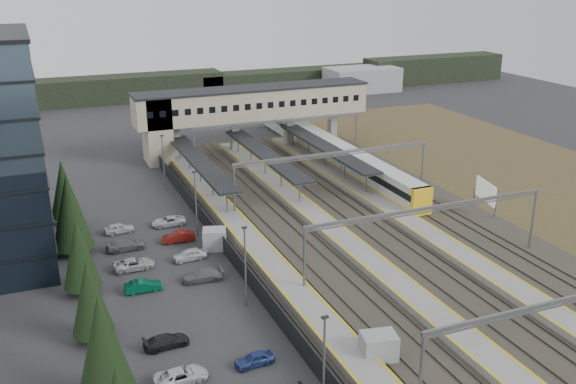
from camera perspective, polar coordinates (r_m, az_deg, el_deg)
name	(u,v)px	position (r m, az deg, el deg)	size (l,w,h in m)	color
ground	(291,258)	(71.05, 0.31, -5.89)	(220.00, 220.00, 0.00)	#2B2B2D
conifer_row	(83,266)	(61.05, -17.74, -6.31)	(4.42, 49.82, 9.50)	black
car_park	(183,303)	(61.76, -9.35, -9.69)	(10.53, 44.59, 1.30)	#ACACB1
lampposts	(217,228)	(67.97, -6.34, -3.23)	(0.50, 53.25, 8.07)	slate
fence	(221,242)	(72.97, -5.94, -4.42)	(0.08, 90.00, 2.00)	#26282B
relay_cabin_near	(379,347)	(54.07, 8.06, -13.50)	(3.17, 2.57, 2.36)	#989B9D
relay_cabin_far	(215,239)	(73.30, -6.55, -4.17)	(3.12, 2.84, 2.37)	#989B9D
rail_corridor	(346,227)	(78.72, 5.20, -3.12)	(34.00, 90.00, 0.92)	#322B26
canopies	(265,154)	(95.64, -2.05, 3.38)	(23.10, 30.00, 3.28)	black
footbridge	(238,108)	(108.65, -4.51, 7.47)	(40.40, 6.40, 11.20)	tan
gantries	(376,185)	(76.30, 7.79, 0.61)	(28.40, 62.28, 7.17)	slate
train	(322,145)	(107.69, 3.07, 4.18)	(2.88, 60.17, 3.63)	silver
billboard	(486,192)	(86.29, 17.15, -0.03)	(1.31, 5.20, 4.38)	slate
scrub_east	(570,192)	(99.59, 23.74, 0.00)	(34.00, 120.00, 0.06)	#433C22
treeline_far	(237,83)	(161.45, -4.58, 9.63)	(170.00, 19.00, 7.00)	black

